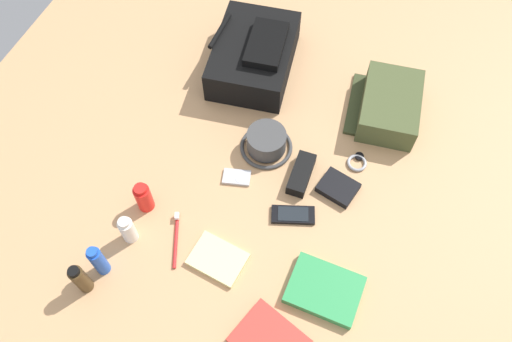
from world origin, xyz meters
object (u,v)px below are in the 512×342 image
Objects in this scene: toiletry_pouch at (389,106)px; sunglasses_case at (301,174)px; bucket_hat at (266,142)px; wristwatch at (357,162)px; wallet at (338,188)px; deodorant_spray at (98,261)px; media_player at (237,177)px; cologne_bottle at (81,279)px; toothbrush at (176,236)px; toothpaste_tube at (128,230)px; cell_phone at (293,215)px; backpack at (254,55)px; travel_guidebook at (324,290)px; notepad at (219,260)px; paperback_novel at (270,341)px; sunscreen_spray at (144,197)px.

toiletry_pouch is 0.38m from sunglasses_case.
bucket_hat reaches higher than wristwatch.
wristwatch is 0.12m from wallet.
deodorant_spray reaches higher than media_player.
bucket_hat is 0.67m from cologne_bottle.
wallet reaches higher than toothbrush.
toothpaste_tube reaches higher than cell_phone.
backpack is at bearing -7.16° from toothpaste_tube.
sunglasses_case is (-0.00, 0.12, 0.01)m from wallet.
cologne_bottle is 0.67× the size of travel_guidebook.
notepad is (-0.21, 0.15, 0.00)m from cell_phone.
deodorant_spray is 0.95× the size of sunglasses_case.
cell_phone is at bearing 157.17° from wallet.
wristwatch is (0.61, -0.06, -0.00)m from paperback_novel.
sunscreen_spray reaches higher than bucket_hat.
backpack is 5.52× the size of wristwatch.
paperback_novel is at bearing -169.53° from cell_phone.
deodorant_spray reaches higher than sunglasses_case.
paperback_novel reaches higher than toothbrush.
media_player is (-0.41, 0.36, -0.04)m from toiletry_pouch.
backpack is 2.80× the size of sunglasses_case.
backpack is 1.85× the size of paperback_novel.
cell_phone is at bearing -28.09° from notepad.
bucket_hat is 0.40m from toothbrush.
toiletry_pouch is at bearing -0.09° from travel_guidebook.
sunscreen_spray reaches higher than notepad.
toiletry_pouch is 1.01m from deodorant_spray.
travel_guidebook is (-0.05, -0.57, -0.04)m from sunscreen_spray.
paperback_novel is 2.98× the size of wristwatch.
paperback_novel is at bearing -115.71° from sunscreen_spray.
media_player is (0.19, -0.21, -0.05)m from sunscreen_spray.
toothpaste_tube is (-0.72, 0.09, -0.01)m from backpack.
notepad reaches higher than media_player.
sunscreen_spray is at bearing 80.86° from notepad.
wallet is (-0.35, -0.42, -0.05)m from backpack.
cologne_bottle reaches higher than notepad.
backpack is at bearing 61.67° from wristwatch.
sunscreen_spray is 0.15m from toothbrush.
cell_phone is (-0.46, 0.16, -0.04)m from toiletry_pouch.
travel_guidebook is (0.06, -0.57, -0.04)m from toothpaste_tube.
sunscreen_spray reaches higher than sunglasses_case.
bucket_hat is 1.19× the size of sunglasses_case.
toiletry_pouch is at bearing -31.17° from sunglasses_case.
backpack is 0.48m from toiletry_pouch.
toothbrush is at bearing 145.55° from toiletry_pouch.
media_player is 0.59× the size of toothbrush.
toothpaste_tube is at bearing -176.79° from sunscreen_spray.
travel_guidebook is (0.23, -0.61, -0.05)m from cologne_bottle.
bucket_hat is 0.15m from sunglasses_case.
backpack is 3.50× the size of sunscreen_spray.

